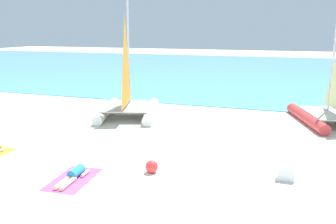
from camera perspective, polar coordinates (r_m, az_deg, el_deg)
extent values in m
plane|color=silver|center=(18.46, 4.45, -0.65)|extent=(120.00, 120.00, 0.00)
cube|color=#5BB2C1|center=(40.25, 12.53, 6.65)|extent=(120.00, 40.00, 0.05)
cylinder|color=white|center=(18.80, -9.84, 0.24)|extent=(1.76, 4.41, 0.51)
cylinder|color=white|center=(18.45, -2.74, 0.18)|extent=(1.76, 4.41, 0.51)
cube|color=silver|center=(18.32, -6.44, 0.93)|extent=(3.05, 3.40, 0.06)
cylinder|color=silver|center=(18.58, -6.36, 9.27)|extent=(0.11, 0.11, 5.30)
pyramid|color=orange|center=(17.56, -6.85, 8.51)|extent=(0.73, 2.25, 4.45)
cylinder|color=#CC3838|center=(18.26, 21.40, -0.88)|extent=(1.83, 4.39, 0.51)
cube|color=silver|center=(18.45, 25.09, -0.17)|extent=(3.08, 3.42, 0.06)
cylinder|color=silver|center=(18.66, 25.10, 8.12)|extent=(0.11, 0.11, 5.29)
cube|color=#D84C99|center=(11.22, -15.03, -10.40)|extent=(1.25, 1.98, 0.01)
cylinder|color=#268CCC|center=(11.32, -14.59, -9.30)|extent=(0.35, 0.64, 0.30)
sphere|color=beige|center=(11.65, -13.62, -8.58)|extent=(0.22, 0.22, 0.22)
cylinder|color=beige|center=(10.88, -16.64, -10.84)|extent=(0.20, 0.79, 0.14)
cylinder|color=beige|center=(10.79, -15.81, -10.99)|extent=(0.20, 0.79, 0.14)
cylinder|color=beige|center=(11.58, -15.16, -9.30)|extent=(0.14, 0.46, 0.10)
cylinder|color=beige|center=(11.38, -13.20, -9.59)|extent=(0.14, 0.46, 0.10)
sphere|color=red|center=(11.26, -2.66, -8.77)|extent=(0.40, 0.40, 0.40)
cube|color=white|center=(11.31, 18.45, -9.49)|extent=(0.50, 0.36, 0.36)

